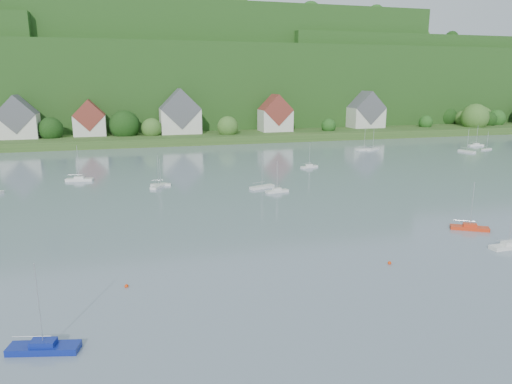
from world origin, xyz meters
TOP-DOWN VIEW (x-y plane):
  - far_shore_strip at (0.00, 200.00)m, footprint 600.00×60.00m
  - forested_ridge at (0.39, 268.57)m, footprint 620.00×181.22m
  - village_building_0 at (-55.00, 187.00)m, footprint 14.00×10.40m
  - village_building_1 at (-30.00, 189.00)m, footprint 12.00×9.36m
  - village_building_2 at (5.00, 188.00)m, footprint 16.00×11.44m
  - village_building_3 at (45.00, 186.00)m, footprint 13.00×10.40m
  - village_building_4 at (90.00, 190.00)m, footprint 15.00×10.40m
  - near_sailboat_1 at (-25.32, 36.21)m, footprint 6.52×3.17m
  - near_sailboat_3 at (35.89, 46.94)m, footprint 5.84×1.88m
  - near_sailboat_5 at (36.54, 55.85)m, footprint 5.94×4.45m
  - mooring_buoy_2 at (15.94, 46.25)m, footprint 0.49×0.49m
  - mooring_buoy_3 at (-18.01, 48.26)m, footprint 0.47×0.47m
  - far_sailboat_cluster at (12.73, 120.95)m, footprint 201.67×61.55m

SIDE VIEW (x-z plane):
  - mooring_buoy_2 at x=15.94m, z-range -0.25..0.25m
  - mooring_buoy_3 at x=-18.01m, z-range -0.23..0.23m
  - far_sailboat_cluster at x=12.73m, z-range -3.99..4.72m
  - near_sailboat_3 at x=35.89m, z-range -3.47..4.33m
  - near_sailboat_5 at x=36.54m, z-range -3.56..4.43m
  - near_sailboat_1 at x=-25.32m, z-range -3.79..4.69m
  - far_shore_strip at x=0.00m, z-range 0.00..3.00m
  - village_building_1 at x=-30.00m, z-range 1.75..15.75m
  - village_building_3 at x=45.00m, z-range 1.68..17.18m
  - village_building_0 at x=-55.00m, z-range 1.51..17.51m
  - village_building_4 at x=90.00m, z-range 1.34..17.84m
  - village_building_2 at x=5.00m, z-range 1.27..19.27m
  - forested_ridge at x=0.39m, z-range -12.06..57.83m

